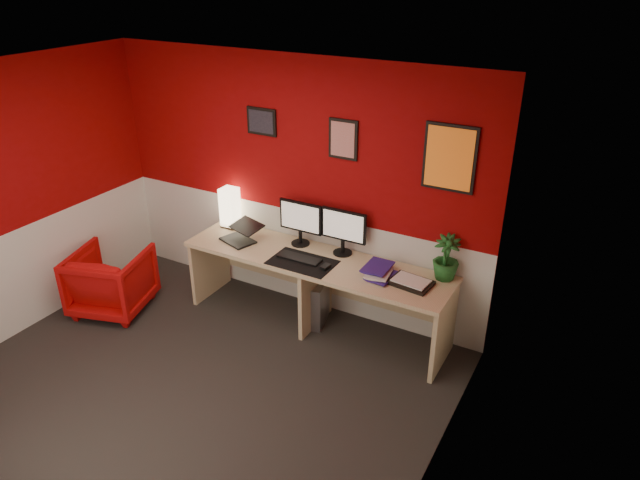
{
  "coord_description": "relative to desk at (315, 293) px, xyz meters",
  "views": [
    {
      "loc": [
        2.77,
        -2.72,
        3.26
      ],
      "look_at": [
        0.6,
        1.21,
        1.05
      ],
      "focal_mm": 32.54,
      "sensor_mm": 36.0,
      "label": 1
    }
  ],
  "objects": [
    {
      "name": "wall_back",
      "position": [
        -0.44,
        0.34,
        0.89
      ],
      "size": [
        4.0,
        0.01,
        2.5
      ],
      "primitive_type": "cube",
      "color": "maroon",
      "rests_on": "ground"
    },
    {
      "name": "book_bottom",
      "position": [
        0.58,
        -0.0,
        0.38
      ],
      "size": [
        0.26,
        0.32,
        0.03
      ],
      "primitive_type": "imported",
      "rotation": [
        0.0,
        0.0,
        -0.16
      ],
      "color": "navy",
      "rests_on": "desk"
    },
    {
      "name": "keyboard",
      "position": [
        -0.12,
        -0.08,
        0.38
      ],
      "size": [
        0.42,
        0.14,
        0.02
      ],
      "primitive_type": "cube",
      "rotation": [
        0.0,
        0.0,
        0.0
      ],
      "color": "black",
      "rests_on": "desk_mat"
    },
    {
      "name": "desk_mat",
      "position": [
        -0.07,
        -0.12,
        0.37
      ],
      "size": [
        0.6,
        0.38,
        0.01
      ],
      "primitive_type": "cube",
      "color": "black",
      "rests_on": "desk"
    },
    {
      "name": "monitor_right",
      "position": [
        0.17,
        0.22,
        0.66
      ],
      "size": [
        0.45,
        0.06,
        0.58
      ],
      "primitive_type": "cube",
      "color": "black",
      "rests_on": "desk"
    },
    {
      "name": "wainscot_right",
      "position": [
        1.55,
        -1.41,
        0.14
      ],
      "size": [
        0.01,
        3.5,
        1.0
      ],
      "primitive_type": "cube",
      "color": "silver",
      "rests_on": "ground"
    },
    {
      "name": "wall_right",
      "position": [
        1.56,
        -1.41,
        0.89
      ],
      "size": [
        0.01,
        3.5,
        2.5
      ],
      "primitive_type": "cube",
      "color": "maroon",
      "rests_on": "ground"
    },
    {
      "name": "art_left",
      "position": [
        -0.76,
        0.33,
        1.49
      ],
      "size": [
        0.32,
        0.02,
        0.26
      ],
      "primitive_type": "cube",
      "color": "black",
      "rests_on": "wall_back"
    },
    {
      "name": "book_top",
      "position": [
        0.5,
        0.03,
        0.43
      ],
      "size": [
        0.22,
        0.3,
        0.03
      ],
      "primitive_type": "imported",
      "rotation": [
        0.0,
        0.0,
        0.0
      ],
      "color": "navy",
      "rests_on": "book_middle"
    },
    {
      "name": "laptop",
      "position": [
        -0.85,
        -0.05,
        0.47
      ],
      "size": [
        0.38,
        0.32,
        0.22
      ],
      "primitive_type": "cube",
      "rotation": [
        0.0,
        0.0,
        -0.31
      ],
      "color": "black",
      "rests_on": "desk"
    },
    {
      "name": "art_right",
      "position": [
        1.07,
        0.33,
        1.42
      ],
      "size": [
        0.44,
        0.02,
        0.56
      ],
      "primitive_type": "cube",
      "color": "orange",
      "rests_on": "wall_back"
    },
    {
      "name": "potted_plant",
      "position": [
        1.16,
        0.23,
        0.57
      ],
      "size": [
        0.27,
        0.27,
        0.4
      ],
      "primitive_type": "imported",
      "rotation": [
        0.0,
        0.0,
        0.23
      ],
      "color": "#19591E",
      "rests_on": "desk"
    },
    {
      "name": "wainscot_back",
      "position": [
        -0.44,
        0.34,
        0.14
      ],
      "size": [
        4.0,
        0.01,
        1.0
      ],
      "primitive_type": "cube",
      "color": "silver",
      "rests_on": "ground"
    },
    {
      "name": "ceiling",
      "position": [
        -0.44,
        -1.41,
        2.13
      ],
      "size": [
        4.0,
        3.5,
        0.01
      ],
      "primitive_type": "cube",
      "color": "white",
      "rests_on": "ground"
    },
    {
      "name": "shoji_lamp",
      "position": [
        -1.12,
        0.21,
        0.56
      ],
      "size": [
        0.16,
        0.16,
        0.4
      ],
      "primitive_type": "cube",
      "color": "#FFE5B2",
      "rests_on": "desk"
    },
    {
      "name": "armchair",
      "position": [
        -1.94,
        -0.73,
        -0.04
      ],
      "size": [
        0.87,
        0.88,
        0.65
      ],
      "primitive_type": "imported",
      "rotation": [
        0.0,
        0.0,
        3.43
      ],
      "color": "#BE0C0C",
      "rests_on": "ground"
    },
    {
      "name": "wainscot_left",
      "position": [
        -2.44,
        -1.41,
        0.14
      ],
      "size": [
        0.01,
        3.5,
        1.0
      ],
      "primitive_type": "cube",
      "color": "silver",
      "rests_on": "ground"
    },
    {
      "name": "art_center",
      "position": [
        0.1,
        0.33,
        1.44
      ],
      "size": [
        0.28,
        0.02,
        0.36
      ],
      "primitive_type": "cube",
      "color": "red",
      "rests_on": "wall_back"
    },
    {
      "name": "pc_tower",
      "position": [
        -0.04,
        0.09,
        -0.14
      ],
      "size": [
        0.3,
        0.49,
        0.45
      ],
      "primitive_type": "cube",
      "rotation": [
        0.0,
        0.0,
        0.25
      ],
      "color": "#99999E",
      "rests_on": "ground"
    },
    {
      "name": "mouse",
      "position": [
        0.17,
        -0.12,
        0.39
      ],
      "size": [
        0.07,
        0.11,
        0.03
      ],
      "primitive_type": "cube",
      "rotation": [
        0.0,
        0.0,
        -0.1
      ],
      "color": "black",
      "rests_on": "desk_mat"
    },
    {
      "name": "zen_tray",
      "position": [
        0.94,
        -0.01,
        0.38
      ],
      "size": [
        0.38,
        0.29,
        0.03
      ],
      "primitive_type": "cube",
      "rotation": [
        0.0,
        0.0,
        -0.12
      ],
      "color": "black",
      "rests_on": "desk"
    },
    {
      "name": "desk",
      "position": [
        0.0,
        0.0,
        0.0
      ],
      "size": [
        2.6,
        0.65,
        0.73
      ],
      "primitive_type": "cube",
      "color": "tan",
      "rests_on": "ground"
    },
    {
      "name": "book_middle",
      "position": [
        0.55,
        -0.03,
        0.4
      ],
      "size": [
        0.23,
        0.3,
        0.02
      ],
      "primitive_type": "imported",
      "rotation": [
        0.0,
        0.0,
        0.11
      ],
      "color": "silver",
      "rests_on": "book_bottom"
    },
    {
      "name": "ground",
      "position": [
        -0.44,
        -1.41,
        -0.36
      ],
      "size": [
        4.0,
        3.5,
        0.01
      ],
      "primitive_type": "cube",
      "color": "black",
      "rests_on": "ground"
    },
    {
      "name": "monitor_left",
      "position": [
        -0.28,
        0.2,
        0.66
      ],
      "size": [
        0.45,
        0.06,
        0.58
      ],
      "primitive_type": "cube",
      "color": "black",
      "rests_on": "desk"
    }
  ]
}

